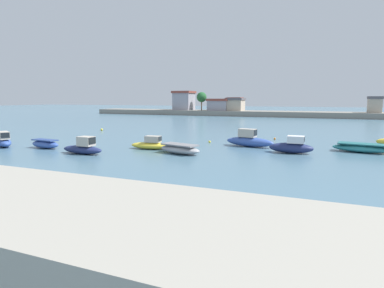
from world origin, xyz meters
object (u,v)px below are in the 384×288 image
Objects in this scene: mooring_buoy_3 at (102,130)px; mooring_buoy_4 at (210,142)px; moored_boat_4 at (180,149)px; moored_boat_3 at (151,144)px; moored_boat_7 at (361,148)px; moored_boat_1 at (45,144)px; mooring_buoy_2 at (302,147)px; mooring_buoy_1 at (275,139)px; moored_boat_2 at (83,148)px; moored_boat_0 at (3,141)px; moored_boat_5 at (249,140)px; moored_boat_6 at (292,146)px.

mooring_buoy_3 is 1.41× the size of mooring_buoy_4.
moored_boat_4 reaches higher than mooring_buoy_4.
moored_boat_7 is (20.26, 6.07, -0.06)m from moored_boat_3.
moored_boat_1 reaches higher than mooring_buoy_2.
mooring_buoy_1 is 9.02m from mooring_buoy_4.
moored_boat_2 is at bearing -131.67° from mooring_buoy_1.
mooring_buoy_4 is at bearing 103.29° from moored_boat_4.
moored_boat_7 is at bearing -35.27° from mooring_buoy_1.
mooring_buoy_2 is 0.74× the size of mooring_buoy_3.
moored_boat_0 is at bearing -156.04° from moored_boat_4.
moored_boat_0 reaches higher than moored_boat_7.
moored_boat_2 reaches higher than moored_boat_1.
moored_boat_5 is at bearing -104.98° from mooring_buoy_1.
mooring_buoy_4 is at bearing 157.79° from moored_boat_6.
moored_boat_6 is 7.09m from moored_boat_7.
moored_boat_1 is 27.44m from mooring_buoy_2.
moored_boat_1 is (5.28, 0.79, -0.16)m from moored_boat_0.
moored_boat_2 is 14.64m from mooring_buoy_4.
moored_boat_3 reaches higher than mooring_buoy_2.
moored_boat_6 is (9.97, 4.32, 0.20)m from moored_boat_4.
moored_boat_3 is 21.65m from mooring_buoy_3.
mooring_buoy_2 is 32.36m from mooring_buoy_3.
moored_boat_2 is at bearing -142.11° from moored_boat_4.
mooring_buoy_2 is at bearing 31.96° from moored_boat_2.
moored_boat_1 is 13.67× the size of mooring_buoy_2.
moored_boat_0 is 16.81× the size of mooring_buoy_2.
moored_boat_4 is 8.76m from moored_boat_5.
moored_boat_1 is 6.32m from moored_boat_2.
moored_boat_6 is at bearing 19.97° from moored_boat_1.
mooring_buoy_3 is (-31.56, 7.14, 0.05)m from mooring_buoy_2.
mooring_buoy_2 is (19.30, 11.42, -0.45)m from moored_boat_2.
moored_boat_4 reaches higher than mooring_buoy_1.
moored_boat_6 reaches higher than mooring_buoy_3.
mooring_buoy_2 is 10.52m from mooring_buoy_4.
moored_boat_3 is 16.64× the size of mooring_buoy_1.
moored_boat_0 is 32.67m from mooring_buoy_2.
moored_boat_3 is at bearing 175.60° from moored_boat_4.
mooring_buoy_3 reaches higher than mooring_buoy_2.
mooring_buoy_1 is (27.10, 17.10, -0.48)m from moored_boat_0.
moored_boat_4 is at bearing -115.12° from moored_boat_5.
moored_boat_4 is 12.66× the size of mooring_buoy_3.
mooring_buoy_2 is at bearing -1.52° from mooring_buoy_4.
moored_boat_6 is at bearing -145.06° from moored_boat_7.
moored_boat_6 is at bearing -21.33° from mooring_buoy_4.
moored_boat_5 is 5.44m from moored_boat_6.
moored_boat_3 is at bearing -38.86° from mooring_buoy_3.
moored_boat_4 is at bearing -24.37° from moored_boat_3.
moored_boat_5 reaches higher than moored_boat_7.
moored_boat_5 is (19.96, 9.35, 0.23)m from moored_boat_1.
moored_boat_6 is at bearing -73.48° from mooring_buoy_1.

